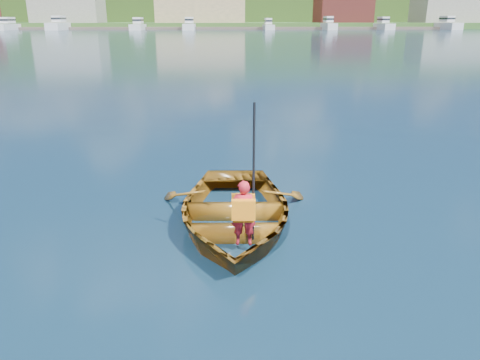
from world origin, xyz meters
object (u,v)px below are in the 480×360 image
Objects in this scene: child_paddler at (244,211)px; dock at (194,28)px; marina_yachts at (219,25)px; rowboat at (233,211)px.

dock is (-6.66, 149.71, -0.23)m from child_paddler.
child_paddler is at bearing -90.53° from marina_yachts.
rowboat is at bearing -87.48° from dock.
rowboat is 1.91× the size of child_paddler.
dock is at bearing 92.52° from rowboat.
child_paddler is 0.01× the size of dock.
rowboat is 144.14m from marina_yachts.
marina_yachts reaches higher than dock.
dock is 1.15× the size of marina_yachts.
marina_yachts is at bearing 89.43° from rowboat.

